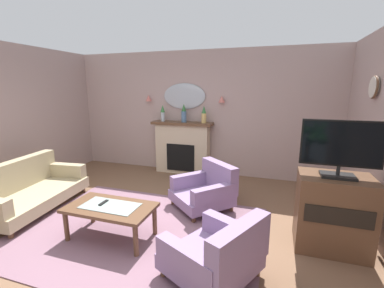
{
  "coord_description": "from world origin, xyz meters",
  "views": [
    {
      "loc": [
        1.65,
        -2.57,
        1.89
      ],
      "look_at": [
        0.26,
        1.71,
        0.91
      ],
      "focal_mm": 24.23,
      "sensor_mm": 36.0,
      "label": 1
    }
  ],
  "objects_px": {
    "wall_sconce_right": "(222,99)",
    "armchair_in_corner": "(218,254)",
    "tv_remote": "(104,203)",
    "wall_mirror": "(184,96)",
    "mantel_vase_centre": "(204,115)",
    "fireplace": "(182,148)",
    "mantel_vase_left": "(184,114)",
    "mantel_vase_right": "(163,112)",
    "coffee_table": "(110,210)",
    "tv_flatscreen": "(341,147)",
    "armchair_beside_couch": "(206,189)",
    "wall_sconce_left": "(149,98)",
    "floral_couch": "(27,190)",
    "wall_clock": "(374,87)",
    "tv_cabinet": "(332,213)"
  },
  "relations": [
    {
      "from": "coffee_table",
      "to": "armchair_beside_couch",
      "type": "height_order",
      "value": "armchair_beside_couch"
    },
    {
      "from": "fireplace",
      "to": "mantel_vase_left",
      "type": "distance_m",
      "value": 0.78
    },
    {
      "from": "mantel_vase_right",
      "to": "coffee_table",
      "type": "bearing_deg",
      "value": -79.69
    },
    {
      "from": "mantel_vase_centre",
      "to": "tv_remote",
      "type": "bearing_deg",
      "value": -101.9
    },
    {
      "from": "mantel_vase_left",
      "to": "wall_sconce_left",
      "type": "bearing_deg",
      "value": 172.41
    },
    {
      "from": "coffee_table",
      "to": "tv_flatscreen",
      "type": "height_order",
      "value": "tv_flatscreen"
    },
    {
      "from": "mantel_vase_left",
      "to": "wall_sconce_right",
      "type": "height_order",
      "value": "wall_sconce_right"
    },
    {
      "from": "fireplace",
      "to": "tv_cabinet",
      "type": "relative_size",
      "value": 1.51
    },
    {
      "from": "tv_cabinet",
      "to": "wall_mirror",
      "type": "bearing_deg",
      "value": 139.69
    },
    {
      "from": "mantel_vase_left",
      "to": "tv_flatscreen",
      "type": "distance_m",
      "value": 3.36
    },
    {
      "from": "wall_mirror",
      "to": "floral_couch",
      "type": "xyz_separation_m",
      "value": [
        -1.71,
        -2.61,
        -1.39
      ]
    },
    {
      "from": "fireplace",
      "to": "mantel_vase_left",
      "type": "bearing_deg",
      "value": -29.53
    },
    {
      "from": "wall_clock",
      "to": "coffee_table",
      "type": "height_order",
      "value": "wall_clock"
    },
    {
      "from": "coffee_table",
      "to": "wall_sconce_left",
      "type": "bearing_deg",
      "value": 107.43
    },
    {
      "from": "wall_mirror",
      "to": "wall_sconce_right",
      "type": "relative_size",
      "value": 6.86
    },
    {
      "from": "mantel_vase_left",
      "to": "armchair_beside_couch",
      "type": "relative_size",
      "value": 0.35
    },
    {
      "from": "wall_sconce_right",
      "to": "tv_remote",
      "type": "bearing_deg",
      "value": -108.03
    },
    {
      "from": "wall_sconce_left",
      "to": "wall_sconce_right",
      "type": "distance_m",
      "value": 1.7
    },
    {
      "from": "fireplace",
      "to": "armchair_beside_couch",
      "type": "bearing_deg",
      "value": -57.64
    },
    {
      "from": "wall_clock",
      "to": "armchair_in_corner",
      "type": "relative_size",
      "value": 0.28
    },
    {
      "from": "wall_clock",
      "to": "tv_remote",
      "type": "relative_size",
      "value": 1.94
    },
    {
      "from": "wall_sconce_right",
      "to": "wall_clock",
      "type": "xyz_separation_m",
      "value": [
        2.33,
        -1.27,
        0.24
      ]
    },
    {
      "from": "armchair_beside_couch",
      "to": "wall_mirror",
      "type": "bearing_deg",
      "value": 120.11
    },
    {
      "from": "wall_sconce_right",
      "to": "tv_remote",
      "type": "relative_size",
      "value": 0.88
    },
    {
      "from": "mantel_vase_left",
      "to": "tv_flatscreen",
      "type": "xyz_separation_m",
      "value": [
        2.62,
        -2.11,
        -0.1
      ]
    },
    {
      "from": "mantel_vase_left",
      "to": "wall_sconce_right",
      "type": "distance_m",
      "value": 0.87
    },
    {
      "from": "wall_sconce_left",
      "to": "armchair_in_corner",
      "type": "height_order",
      "value": "wall_sconce_left"
    },
    {
      "from": "tv_flatscreen",
      "to": "fireplace",
      "type": "bearing_deg",
      "value": 141.24
    },
    {
      "from": "mantel_vase_centre",
      "to": "armchair_beside_couch",
      "type": "relative_size",
      "value": 0.32
    },
    {
      "from": "tv_remote",
      "to": "wall_mirror",
      "type": "bearing_deg",
      "value": 88.58
    },
    {
      "from": "wall_sconce_left",
      "to": "tv_remote",
      "type": "xyz_separation_m",
      "value": [
        0.78,
        -2.83,
        -1.21
      ]
    },
    {
      "from": "wall_sconce_right",
      "to": "armchair_in_corner",
      "type": "distance_m",
      "value": 3.53
    },
    {
      "from": "coffee_table",
      "to": "tv_remote",
      "type": "bearing_deg",
      "value": 165.74
    },
    {
      "from": "tv_remote",
      "to": "armchair_in_corner",
      "type": "bearing_deg",
      "value": -12.8
    },
    {
      "from": "floral_couch",
      "to": "tv_cabinet",
      "type": "height_order",
      "value": "tv_cabinet"
    },
    {
      "from": "wall_mirror",
      "to": "tv_flatscreen",
      "type": "bearing_deg",
      "value": -40.57
    },
    {
      "from": "armchair_in_corner",
      "to": "wall_mirror",
      "type": "bearing_deg",
      "value": 114.93
    },
    {
      "from": "mantel_vase_left",
      "to": "mantel_vase_right",
      "type": "bearing_deg",
      "value": 180.0
    },
    {
      "from": "tv_flatscreen",
      "to": "armchair_in_corner",
      "type": "bearing_deg",
      "value": -140.47
    },
    {
      "from": "wall_mirror",
      "to": "coffee_table",
      "type": "relative_size",
      "value": 0.87
    },
    {
      "from": "coffee_table",
      "to": "armchair_in_corner",
      "type": "relative_size",
      "value": 1.01
    },
    {
      "from": "mantel_vase_centre",
      "to": "coffee_table",
      "type": "xyz_separation_m",
      "value": [
        -0.45,
        -2.74,
        -0.95
      ]
    },
    {
      "from": "wall_mirror",
      "to": "wall_sconce_left",
      "type": "height_order",
      "value": "wall_mirror"
    },
    {
      "from": "wall_mirror",
      "to": "floral_couch",
      "type": "distance_m",
      "value": 3.42
    },
    {
      "from": "floral_couch",
      "to": "armchair_in_corner",
      "type": "height_order",
      "value": "floral_couch"
    },
    {
      "from": "mantel_vase_right",
      "to": "wall_mirror",
      "type": "distance_m",
      "value": 0.6
    },
    {
      "from": "tv_remote",
      "to": "armchair_beside_couch",
      "type": "relative_size",
      "value": 0.14
    },
    {
      "from": "tv_cabinet",
      "to": "fireplace",
      "type": "bearing_deg",
      "value": 141.51
    },
    {
      "from": "fireplace",
      "to": "mantel_vase_right",
      "type": "height_order",
      "value": "mantel_vase_right"
    },
    {
      "from": "mantel_vase_centre",
      "to": "armchair_beside_couch",
      "type": "distance_m",
      "value": 1.88
    }
  ]
}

